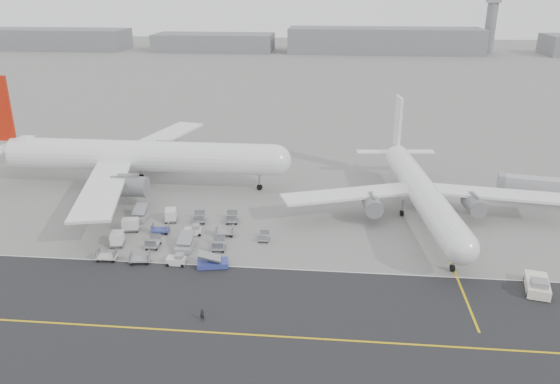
# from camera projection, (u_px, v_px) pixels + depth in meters

# --- Properties ---
(ground) EXTENTS (700.00, 700.00, 0.00)m
(ground) POSITION_uv_depth(u_px,v_px,m) (244.00, 260.00, 79.79)
(ground) COLOR gray
(ground) RESTS_ON ground
(taxiway) EXTENTS (220.00, 59.00, 0.03)m
(taxiway) POSITION_uv_depth(u_px,v_px,m) (262.00, 335.00, 62.61)
(taxiway) COLOR #252427
(taxiway) RESTS_ON ground
(horizon_buildings) EXTENTS (520.00, 28.00, 28.00)m
(horizon_buildings) POSITION_uv_depth(u_px,v_px,m) (366.00, 53.00, 318.64)
(horizon_buildings) COLOR gray
(horizon_buildings) RESTS_ON ground
(control_tower) EXTENTS (7.00, 7.00, 31.25)m
(control_tower) POSITION_uv_depth(u_px,v_px,m) (491.00, 24.00, 311.02)
(control_tower) COLOR gray
(control_tower) RESTS_ON ground
(airliner_a) EXTENTS (62.24, 61.58, 21.48)m
(airliner_a) POSITION_uv_depth(u_px,v_px,m) (134.00, 156.00, 106.91)
(airliner_a) COLOR white
(airliner_a) RESTS_ON ground
(airliner_b) EXTENTS (47.87, 48.62, 16.79)m
(airliner_b) POSITION_uv_depth(u_px,v_px,m) (421.00, 190.00, 93.02)
(airliner_b) COLOR white
(airliner_b) RESTS_ON ground
(pushback_tug) EXTENTS (3.99, 7.75, 2.18)m
(pushback_tug) POSITION_uv_depth(u_px,v_px,m) (537.00, 285.00, 71.37)
(pushback_tug) COLOR white
(pushback_tug) RESTS_ON ground
(jet_bridge) EXTENTS (15.09, 5.37, 5.63)m
(jet_bridge) POSITION_uv_depth(u_px,v_px,m) (541.00, 187.00, 97.30)
(jet_bridge) COLOR gray
(jet_bridge) RESTS_ON ground
(gse_cluster) EXTENTS (26.27, 25.49, 2.19)m
(gse_cluster) POSITION_uv_depth(u_px,v_px,m) (174.00, 240.00, 85.85)
(gse_cluster) COLOR gray
(gse_cluster) RESTS_ON ground
(stray_dolly) EXTENTS (1.44, 2.32, 1.42)m
(stray_dolly) POSITION_uv_depth(u_px,v_px,m) (264.00, 240.00, 85.78)
(stray_dolly) COLOR silver
(stray_dolly) RESTS_ON ground
(ground_crew_a) EXTENTS (0.57, 0.37, 1.55)m
(ground_crew_a) POSITION_uv_depth(u_px,v_px,m) (202.00, 315.00, 65.20)
(ground_crew_a) COLOR black
(ground_crew_a) RESTS_ON ground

